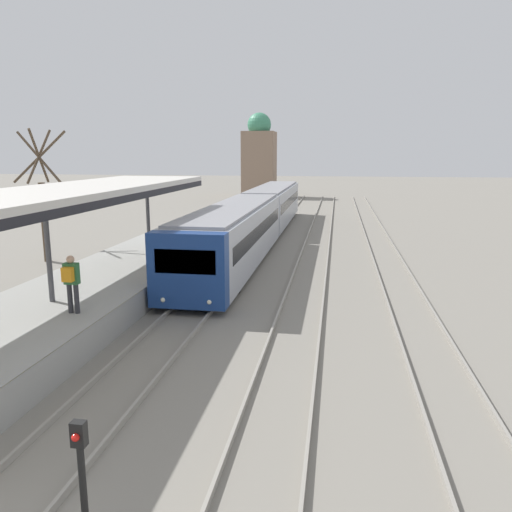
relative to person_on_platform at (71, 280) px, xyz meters
name	(u,v)px	position (x,y,z in m)	size (l,w,h in m)	color
platform_canopy	(45,195)	(-1.21, 0.99, 2.25)	(4.00, 20.28, 3.37)	beige
person_on_platform	(71,280)	(0.00, 0.00, 0.00)	(0.40, 0.40, 1.66)	#2D2D33
train_near	(257,215)	(2.44, 17.78, -0.27)	(2.67, 29.97, 2.93)	navy
signal_post_near	(81,468)	(3.92, -6.85, -0.77)	(0.20, 0.22, 1.81)	black
distant_domed_building	(259,158)	(-2.62, 50.88, 2.96)	(4.00, 4.00, 10.38)	#89705B
bare_tree_background	(43,201)	(-7.12, 10.19, 1.14)	(2.98, 1.86, 6.52)	#4C3D2D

